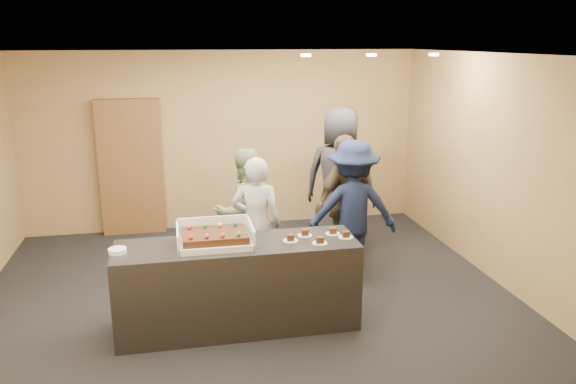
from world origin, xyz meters
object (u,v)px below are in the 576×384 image
Objects in this scene: sheet_cake at (215,236)px; person_navy_man at (353,209)px; storage_cabinet at (131,168)px; person_brown_extra at (345,202)px; plate_stack at (117,251)px; person_sage_man at (244,212)px; person_server_grey at (256,225)px; person_dark_suit at (340,180)px; serving_counter at (238,285)px; cake_box at (215,239)px.

person_navy_man is at bearing 30.31° from sheet_cake.
storage_cabinet is 1.17× the size of person_brown_extra.
plate_stack is 0.11× the size of person_sage_man.
person_brown_extra is at bearing 26.66° from plate_stack.
storage_cabinet is at bearing -64.45° from person_brown_extra.
person_sage_man is at bearing -65.30° from person_server_grey.
person_dark_suit reaches higher than sheet_cake.
sheet_cake is 0.39× the size of person_server_grey.
person_dark_suit is at bearing -88.44° from person_navy_man.
person_sage_man is at bearing 45.50° from plate_stack.
person_sage_man is 0.79× the size of person_dark_suit.
sheet_cake is 0.37× the size of person_navy_man.
storage_cabinet is at bearing -31.00° from person_navy_man.
sheet_cake reaches higher than serving_counter.
person_dark_suit is (2.76, 1.90, 0.08)m from plate_stack.
person_dark_suit reaches higher than cake_box.
sheet_cake is (0.99, -3.21, -0.01)m from storage_cabinet.
sheet_cake is 3.66× the size of plate_stack.
plate_stack is at bearing -178.71° from sheet_cake.
person_navy_man is (1.74, 1.02, -0.15)m from sheet_cake.
person_server_grey is (0.53, 0.82, -0.15)m from cake_box.
person_brown_extra is at bearing 110.88° from person_dark_suit.
sheet_cake is 0.40× the size of person_sage_man.
storage_cabinet is 3.50m from person_navy_man.
person_navy_man is at bearing 149.91° from person_sage_man.
person_dark_suit is at bearing -25.18° from storage_cabinet.
cake_box is 4.28× the size of plate_stack.
storage_cabinet is 3.33m from cake_box.
serving_counter is 1.51× the size of person_sage_man.
cake_box is 0.92m from plate_stack.
storage_cabinet is at bearing 5.13° from person_dark_suit.
plate_stack is (-0.92, -0.02, -0.08)m from sheet_cake.
person_sage_man is (0.46, 1.38, -0.20)m from sheet_cake.
serving_counter is 1.41× the size of person_navy_man.
person_navy_man is (1.74, 0.99, -0.10)m from cake_box.
cake_box is 0.46× the size of person_sage_man.
sheet_cake reaches higher than plate_stack.
person_server_grey reaches higher than serving_counter.
person_sage_man is 1.48m from person_dark_suit.
sheet_cake is (-0.00, -0.03, 0.05)m from cake_box.
serving_counter is at bearing -69.48° from storage_cabinet.
person_brown_extra is (0.00, 0.30, 0.01)m from person_navy_man.
person_server_grey is (0.53, 0.85, -0.20)m from sheet_cake.
storage_cabinet is at bearing 107.24° from cake_box.
person_server_grey reaches higher than sheet_cake.
person_server_grey is at bearing 83.76° from person_sage_man.
cake_box is at bearing 6.83° from person_brown_extra.
serving_counter is 0.54m from cake_box.
person_dark_suit is (1.62, 1.88, 0.55)m from serving_counter.
sheet_cake is 0.92m from plate_stack.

